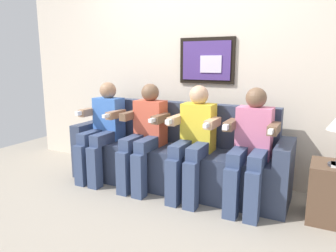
% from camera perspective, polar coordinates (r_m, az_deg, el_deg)
% --- Properties ---
extents(ground_plane, '(6.21, 6.21, 0.00)m').
position_cam_1_polar(ground_plane, '(3.28, -1.21, -12.56)').
color(ground_plane, '#9E9384').
extents(back_wall_assembly, '(4.78, 0.10, 2.60)m').
position_cam_1_polar(back_wall_assembly, '(3.68, 4.44, 10.94)').
color(back_wall_assembly, beige).
rests_on(back_wall_assembly, ground_plane).
extents(couch, '(2.38, 0.58, 0.90)m').
position_cam_1_polar(couch, '(3.44, 1.33, -5.81)').
color(couch, '#333D56').
rests_on(couch, ground_plane).
extents(person_leftmost, '(0.46, 0.56, 1.11)m').
position_cam_1_polar(person_leftmost, '(3.66, -11.72, -0.24)').
color(person_leftmost, '#3F72CC').
rests_on(person_leftmost, ground_plane).
extents(person_left_center, '(0.46, 0.56, 1.11)m').
position_cam_1_polar(person_left_center, '(3.35, -4.19, -1.13)').
color(person_left_center, '#D8593F').
rests_on(person_left_center, ground_plane).
extents(person_right_center, '(0.46, 0.56, 1.11)m').
position_cam_1_polar(person_right_center, '(3.10, 4.67, -2.14)').
color(person_right_center, yellow).
rests_on(person_right_center, ground_plane).
extents(person_rightmost, '(0.46, 0.56, 1.11)m').
position_cam_1_polar(person_rightmost, '(2.95, 14.77, -3.23)').
color(person_rightmost, pink).
rests_on(person_rightmost, ground_plane).
extents(side_table_right, '(0.40, 0.40, 0.50)m').
position_cam_1_polar(side_table_right, '(3.06, 27.82, -10.66)').
color(side_table_right, brown).
rests_on(side_table_right, ground_plane).
extents(spare_remote_on_table, '(0.04, 0.13, 0.02)m').
position_cam_1_polar(spare_remote_on_table, '(2.94, 27.74, -6.20)').
color(spare_remote_on_table, white).
rests_on(spare_remote_on_table, side_table_right).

